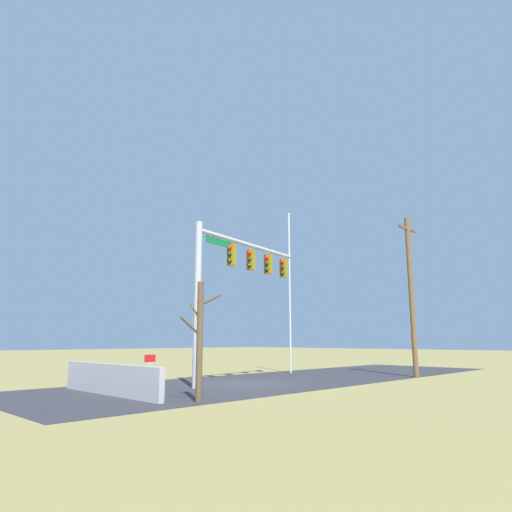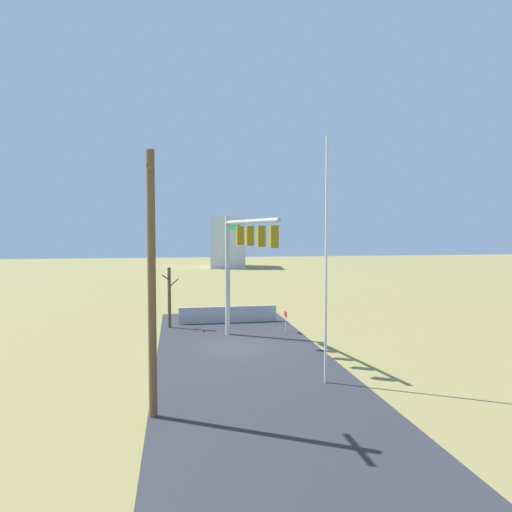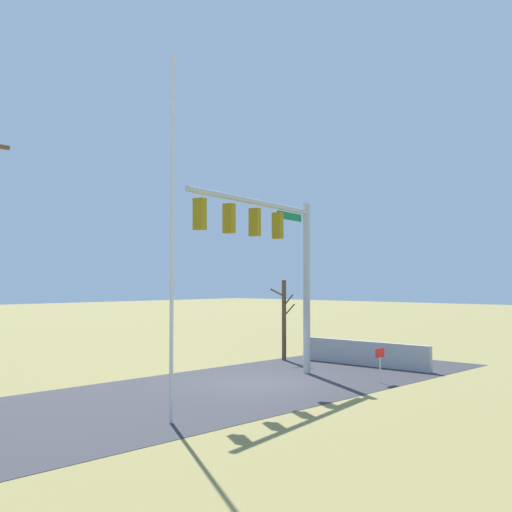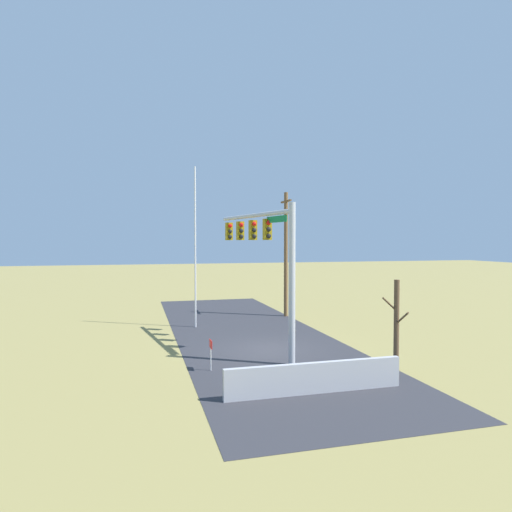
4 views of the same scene
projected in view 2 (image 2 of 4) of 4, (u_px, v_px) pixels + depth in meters
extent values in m
plane|color=olive|center=(238.00, 347.00, 23.91)|extent=(160.00, 160.00, 0.00)
cube|color=#2D2D33|center=(250.00, 369.00, 19.98)|extent=(28.00, 8.00, 0.01)
cube|color=#B7B5AD|center=(226.00, 331.00, 27.67)|extent=(6.00, 6.00, 0.01)
cube|color=#A8A8AD|center=(228.00, 315.00, 30.08)|extent=(0.20, 6.24, 1.04)
cylinder|color=#B2B5BA|center=(228.00, 276.00, 26.50)|extent=(0.28, 0.28, 6.67)
cylinder|color=#B2B5BA|center=(249.00, 221.00, 22.85)|extent=(7.35, 1.54, 0.20)
cube|color=#0F7238|center=(235.00, 227.00, 25.10)|extent=(1.78, 0.36, 0.28)
cube|color=#937A0F|center=(240.00, 236.00, 24.28)|extent=(0.30, 0.40, 0.96)
sphere|color=red|center=(239.00, 230.00, 24.41)|extent=(0.22, 0.22, 0.22)
sphere|color=black|center=(239.00, 236.00, 24.42)|extent=(0.22, 0.22, 0.22)
sphere|color=black|center=(239.00, 241.00, 24.44)|extent=(0.22, 0.22, 0.22)
cube|color=#937A0F|center=(250.00, 236.00, 22.84)|extent=(0.30, 0.40, 0.96)
sphere|color=red|center=(249.00, 230.00, 22.97)|extent=(0.22, 0.22, 0.22)
sphere|color=black|center=(249.00, 236.00, 22.98)|extent=(0.22, 0.22, 0.22)
sphere|color=black|center=(249.00, 242.00, 23.00)|extent=(0.22, 0.22, 0.22)
cube|color=#937A0F|center=(261.00, 236.00, 21.40)|extent=(0.30, 0.40, 0.96)
sphere|color=red|center=(260.00, 230.00, 21.53)|extent=(0.22, 0.22, 0.22)
sphere|color=black|center=(260.00, 236.00, 21.54)|extent=(0.22, 0.22, 0.22)
sphere|color=black|center=(260.00, 243.00, 21.56)|extent=(0.22, 0.22, 0.22)
cube|color=#937A0F|center=(274.00, 237.00, 19.96)|extent=(0.30, 0.40, 0.96)
sphere|color=red|center=(273.00, 230.00, 20.09)|extent=(0.22, 0.22, 0.22)
sphere|color=black|center=(273.00, 237.00, 20.10)|extent=(0.22, 0.22, 0.22)
sphere|color=black|center=(273.00, 244.00, 20.12)|extent=(0.22, 0.22, 0.22)
cylinder|color=silver|center=(326.00, 261.00, 17.98)|extent=(0.10, 0.10, 9.46)
cylinder|color=brown|center=(152.00, 285.00, 14.69)|extent=(0.26, 0.26, 8.37)
cube|color=brown|center=(150.00, 169.00, 14.49)|extent=(1.90, 0.12, 0.12)
cylinder|color=brown|center=(169.00, 298.00, 28.46)|extent=(0.20, 0.20, 3.65)
cylinder|color=brown|center=(169.00, 290.00, 28.80)|extent=(0.78, 0.07, 0.57)
cylinder|color=brown|center=(166.00, 277.00, 28.12)|extent=(0.54, 0.47, 0.39)
cylinder|color=brown|center=(174.00, 283.00, 28.43)|extent=(0.12, 0.61, 0.55)
cylinder|color=silver|center=(286.00, 325.00, 27.16)|extent=(0.04, 0.04, 0.90)
cube|color=red|center=(286.00, 314.00, 27.13)|extent=(0.56, 0.02, 0.32)
cube|color=silver|center=(228.00, 242.00, 76.04)|extent=(8.44, 6.11, 7.94)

